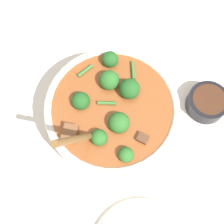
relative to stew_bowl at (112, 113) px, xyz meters
The scene contains 3 objects.
ground_plane 0.06m from the stew_bowl, 16.30° to the right, with size 4.00×4.00×0.00m, color silver.
stew_bowl is the anchor object (origin of this frame).
condiment_bowl 0.23m from the stew_bowl, 17.48° to the right, with size 0.09×0.09×0.04m.
Camera 1 is at (-0.11, -0.21, 0.69)m, focal length 50.00 mm.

